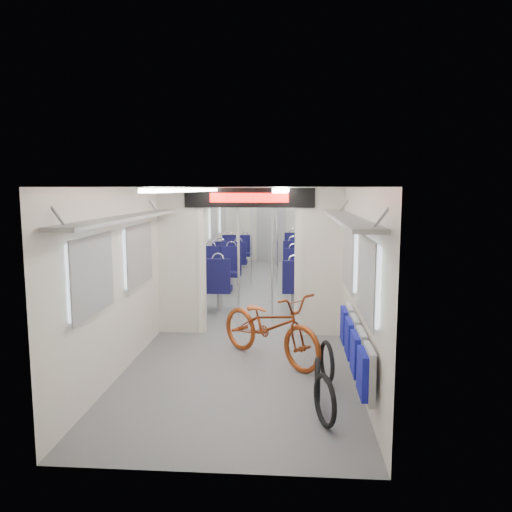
# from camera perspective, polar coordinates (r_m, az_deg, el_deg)

# --- Properties ---
(carriage) EXTENTS (12.00, 12.02, 2.31)m
(carriage) POSITION_cam_1_polar(r_m,az_deg,el_deg) (9.52, 0.17, 2.97)
(carriage) COLOR #515456
(carriage) RESTS_ON ground
(bicycle) EXTENTS (1.74, 1.72, 0.95)m
(bicycle) POSITION_cam_1_polar(r_m,az_deg,el_deg) (6.70, 1.60, -7.97)
(bicycle) COLOR #8F3914
(bicycle) RESTS_ON ground
(flip_bench) EXTENTS (0.12, 2.09, 0.50)m
(flip_bench) POSITION_cam_1_polar(r_m,az_deg,el_deg) (5.65, 11.25, -10.03)
(flip_bench) COLOR gray
(flip_bench) RESTS_ON carriage
(bike_hoop_a) EXTENTS (0.21, 0.51, 0.52)m
(bike_hoop_a) POSITION_cam_1_polar(r_m,az_deg,el_deg) (5.06, 7.86, -16.29)
(bike_hoop_a) COLOR black
(bike_hoop_a) RESTS_ON ground
(bike_hoop_b) EXTENTS (0.06, 0.52, 0.52)m
(bike_hoop_b) POSITION_cam_1_polar(r_m,az_deg,el_deg) (5.48, 7.02, -14.32)
(bike_hoop_b) COLOR black
(bike_hoop_b) RESTS_ON ground
(bike_hoop_c) EXTENTS (0.16, 0.51, 0.51)m
(bike_hoop_c) POSITION_cam_1_polar(r_m,az_deg,el_deg) (6.09, 8.09, -12.12)
(bike_hoop_c) COLOR black
(bike_hoop_c) RESTS_ON ground
(seat_bay_near_left) EXTENTS (0.92, 2.13, 1.12)m
(seat_bay_near_left) POSITION_cam_1_polar(r_m,az_deg,el_deg) (10.32, -4.80, -2.01)
(seat_bay_near_left) COLOR #0D0C36
(seat_bay_near_left) RESTS_ON ground
(seat_bay_near_right) EXTENTS (0.90, 2.01, 1.08)m
(seat_bay_near_right) POSITION_cam_1_polar(r_m,az_deg,el_deg) (10.23, 5.64, -2.20)
(seat_bay_near_right) COLOR #0D0C36
(seat_bay_near_right) RESTS_ON ground
(seat_bay_far_left) EXTENTS (0.88, 1.91, 1.05)m
(seat_bay_far_left) POSITION_cam_1_polar(r_m,az_deg,el_deg) (13.70, -2.59, 0.30)
(seat_bay_far_left) COLOR #0D0C36
(seat_bay_far_left) RESTS_ON ground
(seat_bay_far_right) EXTENTS (0.96, 2.33, 1.18)m
(seat_bay_far_right) POSITION_cam_1_polar(r_m,az_deg,el_deg) (13.06, 5.31, 0.15)
(seat_bay_far_right) COLOR #0D0C36
(seat_bay_far_right) RESTS_ON ground
(stanchion_near_left) EXTENTS (0.05, 0.05, 2.30)m
(stanchion_near_left) POSITION_cam_1_polar(r_m,az_deg,el_deg) (8.72, -2.00, 0.21)
(stanchion_near_left) COLOR silver
(stanchion_near_left) RESTS_ON ground
(stanchion_near_right) EXTENTS (0.04, 0.04, 2.30)m
(stanchion_near_right) POSITION_cam_1_polar(r_m,az_deg,el_deg) (8.46, 1.87, -0.02)
(stanchion_near_right) COLOR silver
(stanchion_near_right) RESTS_ON ground
(stanchion_far_left) EXTENTS (0.04, 0.04, 2.30)m
(stanchion_far_left) POSITION_cam_1_polar(r_m,az_deg,el_deg) (11.65, -0.58, 2.11)
(stanchion_far_left) COLOR silver
(stanchion_far_left) RESTS_ON ground
(stanchion_far_right) EXTENTS (0.05, 0.05, 2.30)m
(stanchion_far_right) POSITION_cam_1_polar(r_m,az_deg,el_deg) (11.73, 2.40, 2.14)
(stanchion_far_right) COLOR silver
(stanchion_far_right) RESTS_ON ground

